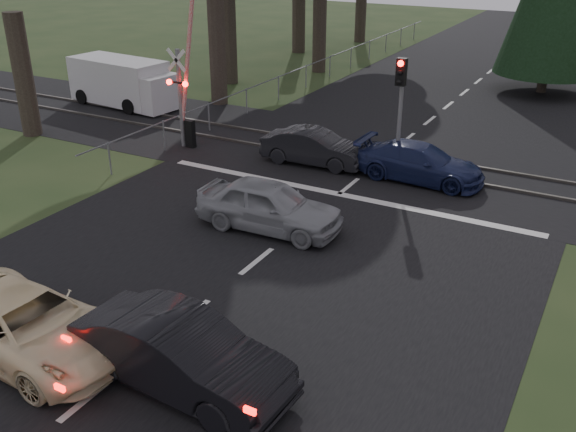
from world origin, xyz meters
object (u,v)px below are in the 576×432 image
Objects in this scene: crossing_signal at (185,96)px; cream_coupe at (26,325)px; white_van at (125,83)px; dark_hatchback at (181,354)px; silver_car at (269,206)px; traffic_signal_center at (400,97)px; blue_sedan at (420,163)px; dark_car_far at (314,147)px.

crossing_signal is 13.49m from cream_coupe.
crossing_signal is at bearing -24.04° from white_van.
silver_car is (-2.05, 6.80, -0.01)m from dark_hatchback.
traffic_signal_center reaches higher than silver_car.
cream_coupe is 1.08× the size of dark_hatchback.
silver_car is at bearing -7.73° from cream_coupe.
white_van is at bearing 47.15° from dark_hatchback.
cream_coupe is at bearing -103.01° from traffic_signal_center.
dark_hatchback is 21.48m from white_van.
traffic_signal_center is at bearing 6.15° from crossing_signal.
blue_sedan is 0.76× the size of white_van.
traffic_signal_center is 3.73m from dark_car_far.
silver_car is 15.54m from white_van.
blue_sedan is (0.88, -0.01, -2.17)m from traffic_signal_center.
crossing_signal is 14.60m from dark_hatchback.
dark_car_far is 0.67× the size of white_van.
traffic_signal_center is (8.27, 0.89, 0.75)m from crossing_signal.
blue_sedan is (9.15, 0.88, -1.42)m from crossing_signal.
cream_coupe reaches higher than blue_sedan.
blue_sedan is (0.52, 12.59, -0.10)m from dark_hatchback.
cream_coupe is 7.58m from silver_car.
dark_car_far is (-3.37, 12.33, -0.09)m from dark_hatchback.
traffic_signal_center is 0.85× the size of cream_coupe.
cream_coupe is at bearing -48.26° from white_van.
silver_car is 1.10× the size of dark_car_far.
traffic_signal_center is 1.06× the size of dark_car_far.
dark_hatchback is at bearing 179.41° from blue_sedan.
blue_sedan is at bearing -4.28° from white_van.
crossing_signal is 1.20× the size of white_van.
traffic_signal_center is 0.93× the size of blue_sedan.
silver_car reaches higher than dark_car_far.
traffic_signal_center is 2.34m from blue_sedan.
crossing_signal is 9.30m from blue_sedan.
traffic_signal_center reaches higher than cream_coupe.
crossing_signal reaches higher than dark_car_far.
dark_car_far is (-1.33, 5.54, -0.09)m from silver_car.
traffic_signal_center is at bearing -4.84° from white_van.
dark_car_far is 12.03m from white_van.
traffic_signal_center is at bearing -18.66° from silver_car.
traffic_signal_center is 6.39m from silver_car.
crossing_signal is 1.57× the size of dark_hatchback.
crossing_signal reaches higher than silver_car.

